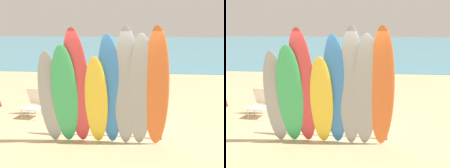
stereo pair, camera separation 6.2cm
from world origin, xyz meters
The scene contains 15 objects.
ground centered at (0.00, 14.00, 0.00)m, with size 60.00×60.00×0.00m, color tan.
ocean_water centered at (0.00, 29.21, 0.01)m, with size 60.00×40.00×0.02m, color teal.
surfboard_rack centered at (0.00, 0.00, 0.59)m, with size 2.67×0.07×0.77m.
surfboard_grey_0 centered at (-1.14, -0.53, 1.06)m, with size 0.51×0.06×2.16m, color #999EA3.
surfboard_green_1 centered at (-0.80, -0.58, 1.13)m, with size 0.55×0.07×2.34m, color #38B266.
surfboard_red_2 centered at (-0.53, -0.57, 1.30)m, with size 0.55×0.08×2.66m, color #D13D42.
surfboard_yellow_3 centered at (-0.13, -0.53, 1.01)m, with size 0.49×0.08×2.08m, color yellow.
surfboard_blue_4 centered at (0.15, -0.51, 1.23)m, with size 0.50×0.07×2.51m, color #337AD1.
surfboard_grey_5 centered at (0.49, -0.54, 1.31)m, with size 0.51×0.06×2.66m, color #999EA3.
surfboard_grey_6 centered at (0.79, -0.54, 1.24)m, with size 0.51×0.06×2.53m, color #999EA3.
surfboard_orange_7 centered at (1.12, -0.57, 1.32)m, with size 0.52×0.08×2.69m, color orange.
beachgoer_by_water centered at (1.09, 4.80, 0.90)m, with size 0.52×0.37×1.55m.
beachgoer_strolling centered at (-0.33, 6.65, 0.89)m, with size 0.42×0.46×1.55m.
beach_chair_red centered at (-2.24, 3.07, 0.43)m, with size 0.69×0.80×0.83m.
beach_chair_blue centered at (-2.24, 1.43, 0.43)m, with size 0.57×0.74×0.82m.
Camera 2 is at (0.90, -6.75, 2.68)m, focal length 49.01 mm.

